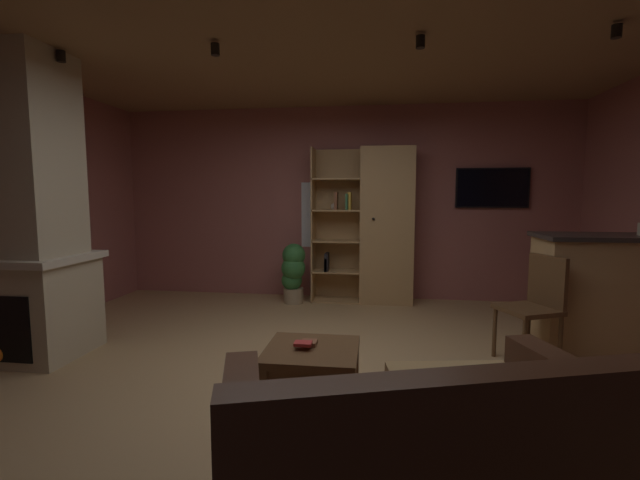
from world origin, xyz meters
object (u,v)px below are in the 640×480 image
Objects in this scene: stone_fireplace at (24,222)px; bookshelf_cabinet at (380,227)px; dining_chair at (536,301)px; kitchen_bar_counter at (621,294)px; table_book_0 at (309,343)px; table_book_1 at (303,344)px; potted_floor_plant at (293,271)px; wall_mounted_tv at (492,188)px; leather_couch at (424,469)px; coffee_table at (312,361)px.

stone_fireplace is 1.29× the size of bookshelf_cabinet.
stone_fireplace is 2.88× the size of dining_chair.
bookshelf_cabinet is 2.74m from kitchen_bar_counter.
table_book_0 is 0.91× the size of table_book_1.
dining_chair is 1.15× the size of potted_floor_plant.
leather_couch is at bearing -107.13° from wall_mounted_tv.
leather_couch is (3.27, -1.63, -0.90)m from stone_fireplace.
wall_mounted_tv is (1.95, 3.15, 1.10)m from table_book_0.
bookshelf_cabinet is 1.14× the size of leather_couch.
dining_chair reaches higher than potted_floor_plant.
kitchen_bar_counter is 0.80× the size of leather_couch.
coffee_table is 5.35× the size of table_book_1.
stone_fireplace is 1.46× the size of leather_couch.
table_book_0 is 3.86m from wall_mounted_tv.
kitchen_bar_counter is at bearing 8.11° from stone_fireplace.
potted_floor_plant reaches higher than table_book_0.
kitchen_bar_counter is at bearing 27.86° from table_book_1.
leather_couch is 1.19m from coffee_table.
table_book_1 is 0.12× the size of wall_mounted_tv.
table_book_0 is at bearing -12.29° from stone_fireplace.
table_book_0 reaches higher than coffee_table.
stone_fireplace is 4.31× the size of coffee_table.
dining_chair is at bearing -34.51° from potted_floor_plant.
table_book_0 is at bearing -99.38° from bookshelf_cabinet.
wall_mounted_tv is (-0.69, 1.83, 0.99)m from kitchen_bar_counter.
dining_chair is (1.15, 2.09, 0.23)m from leather_couch.
stone_fireplace is at bearing -142.66° from bookshelf_cabinet.
wall_mounted_tv is at bearing 110.57° from kitchen_bar_counter.
table_book_1 is (2.59, -0.66, -0.74)m from stone_fireplace.
leather_couch reaches higher than potted_floor_plant.
potted_floor_plant is (-3.29, 1.39, -0.11)m from kitchen_bar_counter.
table_book_1 is (-0.03, -0.09, 0.02)m from table_book_0.
bookshelf_cabinet reaches higher than table_book_1.
potted_floor_plant is at bearing 109.07° from leather_couch.
bookshelf_cabinet is 17.94× the size of table_book_1.
table_book_0 is at bearing 74.23° from table_book_1.
potted_floor_plant is (-1.31, 3.78, 0.14)m from leather_couch.
bookshelf_cabinet reaches higher than table_book_0.
table_book_0 is at bearing 115.33° from coffee_table.
table_book_0 is (-0.66, 1.06, 0.13)m from leather_couch.
stone_fireplace reaches higher than potted_floor_plant.
leather_couch is 17.44× the size of table_book_0.
leather_couch reaches higher than table_book_0.
table_book_1 reaches higher than coffee_table.
coffee_table is 0.12m from table_book_0.
leather_couch reaches higher than coffee_table.
bookshelf_cabinet is 2.24× the size of dining_chair.
wall_mounted_tv reaches higher than table_book_0.
stone_fireplace is 3.31× the size of potted_floor_plant.
leather_couch is 2.26× the size of potted_floor_plant.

